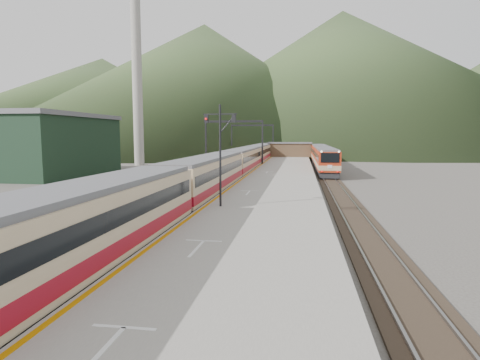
% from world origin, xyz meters
% --- Properties ---
extents(ground, '(400.00, 400.00, 0.00)m').
position_xyz_m(ground, '(0.00, 0.00, 0.00)').
color(ground, '#47423D').
rests_on(ground, ground).
extents(track_main, '(2.60, 200.00, 0.23)m').
position_xyz_m(track_main, '(0.00, 40.00, 0.07)').
color(track_main, black).
rests_on(track_main, ground).
extents(track_far, '(2.60, 200.00, 0.23)m').
position_xyz_m(track_far, '(-5.00, 40.00, 0.07)').
color(track_far, black).
rests_on(track_far, ground).
extents(track_second, '(2.60, 200.00, 0.23)m').
position_xyz_m(track_second, '(11.50, 40.00, 0.07)').
color(track_second, black).
rests_on(track_second, ground).
extents(platform, '(8.00, 100.00, 1.00)m').
position_xyz_m(platform, '(5.60, 38.00, 0.50)').
color(platform, gray).
rests_on(platform, ground).
extents(gantry_near, '(9.55, 0.25, 8.00)m').
position_xyz_m(gantry_near, '(-2.85, 55.00, 5.59)').
color(gantry_near, black).
rests_on(gantry_near, ground).
extents(gantry_far, '(9.55, 0.25, 8.00)m').
position_xyz_m(gantry_far, '(-2.85, 80.00, 5.59)').
color(gantry_far, black).
rests_on(gantry_far, ground).
extents(warehouse, '(14.50, 20.50, 8.60)m').
position_xyz_m(warehouse, '(-28.00, 42.00, 4.32)').
color(warehouse, black).
rests_on(warehouse, ground).
extents(smokestack, '(1.80, 1.80, 30.00)m').
position_xyz_m(smokestack, '(-22.00, 62.00, 15.00)').
color(smokestack, '#9E998E').
rests_on(smokestack, ground).
extents(station_shed, '(9.40, 4.40, 3.10)m').
position_xyz_m(station_shed, '(5.60, 78.00, 2.57)').
color(station_shed, brown).
rests_on(station_shed, platform).
extents(hill_a, '(180.00, 180.00, 60.00)m').
position_xyz_m(hill_a, '(-40.00, 190.00, 30.00)').
color(hill_a, '#364B2B').
rests_on(hill_a, ground).
extents(hill_b, '(220.00, 220.00, 75.00)m').
position_xyz_m(hill_b, '(30.00, 230.00, 37.50)').
color(hill_b, '#364B2B').
rests_on(hill_b, ground).
extents(hill_d, '(200.00, 200.00, 55.00)m').
position_xyz_m(hill_d, '(-120.00, 240.00, 27.50)').
color(hill_d, '#364B2B').
rests_on(hill_d, ground).
extents(main_train, '(3.04, 104.30, 3.71)m').
position_xyz_m(main_train, '(0.00, 45.10, 2.09)').
color(main_train, tan).
rests_on(main_train, track_main).
extents(second_train, '(2.73, 37.18, 3.33)m').
position_xyz_m(second_train, '(11.50, 59.48, 1.89)').
color(second_train, '#A92E14').
rests_on(second_train, track_second).
extents(signal_mast, '(2.20, 0.29, 6.50)m').
position_xyz_m(signal_mast, '(2.82, 15.75, 4.99)').
color(signal_mast, black).
rests_on(signal_mast, platform).
extents(short_signal_a, '(0.25, 0.21, 2.27)m').
position_xyz_m(short_signal_a, '(-2.44, 6.89, 1.46)').
color(short_signal_a, black).
rests_on(short_signal_a, ground).
extents(short_signal_b, '(0.22, 0.17, 2.27)m').
position_xyz_m(short_signal_b, '(-3.34, 24.38, 1.46)').
color(short_signal_b, black).
rests_on(short_signal_b, ground).
extents(short_signal_c, '(0.25, 0.21, 2.27)m').
position_xyz_m(short_signal_c, '(-7.96, 21.91, 1.46)').
color(short_signal_c, black).
rests_on(short_signal_c, ground).
extents(worker, '(0.69, 0.58, 1.60)m').
position_xyz_m(worker, '(-3.53, 7.09, 0.80)').
color(worker, black).
rests_on(worker, ground).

